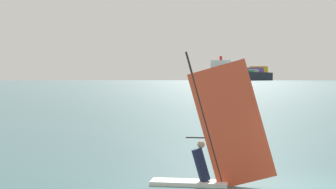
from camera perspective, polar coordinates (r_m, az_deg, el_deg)
name	(u,v)px	position (r m, az deg, el deg)	size (l,w,h in m)	color
ground_plane	(327,189)	(15.58, 17.27, -9.96)	(4000.00, 4000.00, 0.00)	#386066
windsurfer	(212,149)	(15.19, 4.94, -6.09)	(3.61, 1.59, 4.06)	white
cargo_ship	(242,75)	(821.01, 8.22, 2.19)	(38.96, 201.52, 35.78)	black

